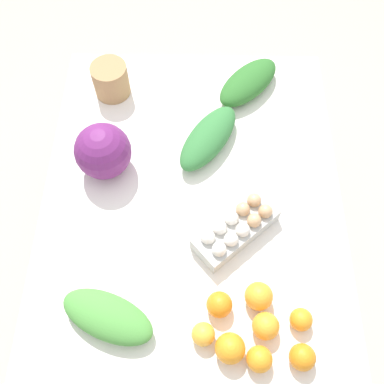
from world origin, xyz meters
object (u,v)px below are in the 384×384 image
orange_5 (219,305)px  orange_7 (259,359)px  greens_bunch_scallion (208,138)px  orange_0 (266,326)px  greens_bunch_kale (108,317)px  orange_1 (203,334)px  greens_bunch_dandelion (248,82)px  egg_carton (236,228)px  orange_4 (259,296)px  paper_bag (111,80)px  orange_3 (302,357)px  cabbage_purple (103,151)px  orange_6 (230,348)px  orange_2 (301,320)px

orange_5 → orange_7: (-0.14, -0.11, -0.00)m
greens_bunch_scallion → orange_0: 0.65m
greens_bunch_kale → orange_1: greens_bunch_kale is taller
greens_bunch_scallion → greens_bunch_dandelion: bearing=-30.2°
greens_bunch_kale → orange_7: 0.43m
egg_carton → orange_4: egg_carton is taller
greens_bunch_kale → paper_bag: bearing=5.2°
greens_bunch_kale → orange_3: bearing=-100.3°
greens_bunch_kale → orange_5: 0.32m
orange_1 → orange_3: bearing=-101.7°
greens_bunch_scallion → egg_carton: bearing=-165.7°
greens_bunch_scallion → orange_1: bearing=178.8°
cabbage_purple → egg_carton: bearing=-119.3°
paper_bag → orange_6: paper_bag is taller
orange_6 → greens_bunch_scallion: bearing=4.9°
egg_carton → orange_2: egg_carton is taller
greens_bunch_kale → orange_6: (-0.08, -0.34, 0.00)m
greens_bunch_kale → orange_2: (0.00, -0.54, -0.01)m
orange_2 → orange_6: (-0.08, 0.20, 0.01)m
paper_bag → orange_0: bearing=-149.1°
cabbage_purple → orange_2: cabbage_purple is taller
greens_bunch_scallion → orange_2: (-0.61, -0.26, -0.01)m
cabbage_purple → orange_1: cabbage_purple is taller
greens_bunch_scallion → orange_1: (-0.65, 0.01, -0.01)m
orange_5 → orange_3: bearing=-121.6°
egg_carton → greens_bunch_scallion: 0.35m
greens_bunch_kale → orange_6: orange_6 is taller
orange_7 → greens_bunch_kale: bearing=76.1°
orange_2 → orange_3: bearing=175.7°
orange_4 → orange_5: bearing=102.6°
orange_2 → greens_bunch_kale: bearing=90.3°
cabbage_purple → orange_6: 0.72m
greens_bunch_kale → greens_bunch_scallion: greens_bunch_scallion is taller
egg_carton → orange_0: egg_carton is taller
greens_bunch_dandelion → orange_1: bearing=169.8°
egg_carton → orange_3: 0.41m
orange_0 → orange_3: size_ratio=1.06×
orange_3 → orange_5: orange_5 is taller
paper_bag → orange_6: 1.01m
orange_3 → orange_4: bearing=34.0°
greens_bunch_scallion → orange_7: size_ratio=4.29×
cabbage_purple → orange_0: 0.73m
orange_5 → orange_6: size_ratio=0.89×
orange_1 → orange_6: bearing=-116.8°
greens_bunch_kale → greens_bunch_scallion: size_ratio=0.90×
egg_carton → paper_bag: bearing=86.6°
paper_bag → orange_7: size_ratio=1.84×
greens_bunch_dandelion → orange_7: greens_bunch_dandelion is taller
orange_5 → orange_6: bearing=-167.0°
orange_0 → orange_4: size_ratio=0.94×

